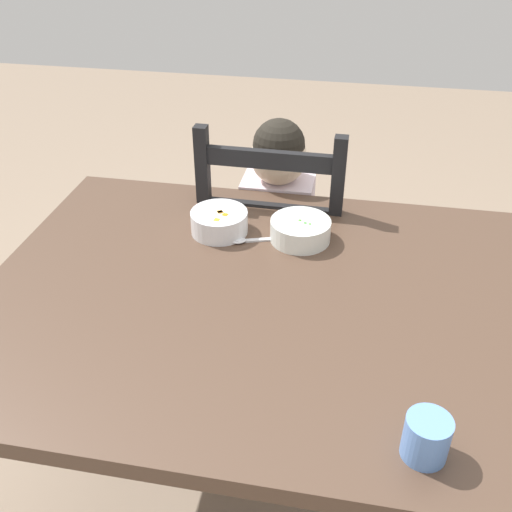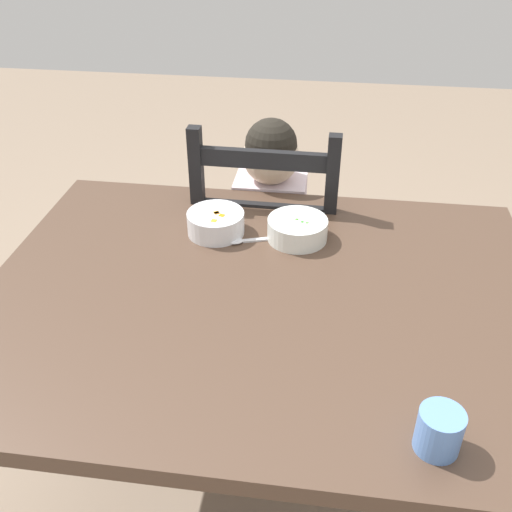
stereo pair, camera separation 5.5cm
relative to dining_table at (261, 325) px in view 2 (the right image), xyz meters
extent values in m
plane|color=gray|center=(0.00, 0.00, -0.64)|extent=(8.00, 8.00, 0.00)
cube|color=#4C372A|center=(0.00, 0.00, 0.08)|extent=(1.28, 0.99, 0.04)
cylinder|color=#4C372A|center=(-0.57, 0.42, -0.29)|extent=(0.07, 0.07, 0.69)
cylinder|color=#4C372A|center=(0.57, 0.42, -0.29)|extent=(0.07, 0.07, 0.69)
cube|color=black|center=(-0.05, 0.59, -0.22)|extent=(0.43, 0.43, 0.02)
cube|color=black|center=(0.15, 0.78, -0.44)|extent=(0.04, 0.04, 0.40)
cube|color=black|center=(-0.23, 0.79, -0.44)|extent=(0.04, 0.04, 0.40)
cube|color=black|center=(0.14, 0.40, -0.44)|extent=(0.04, 0.04, 0.40)
cube|color=black|center=(-0.24, 0.41, -0.44)|extent=(0.04, 0.04, 0.40)
cube|color=black|center=(0.14, 0.40, 0.05)|extent=(0.04, 0.04, 0.54)
cube|color=black|center=(-0.24, 0.41, 0.05)|extent=(0.04, 0.04, 0.54)
cube|color=black|center=(-0.05, 0.40, 0.24)|extent=(0.36, 0.03, 0.05)
cube|color=black|center=(-0.05, 0.40, 0.08)|extent=(0.36, 0.03, 0.05)
cube|color=silver|center=(-0.05, 0.56, -0.05)|extent=(0.22, 0.14, 0.32)
sphere|color=beige|center=(-0.05, 0.56, 0.18)|extent=(0.17, 0.17, 0.17)
sphere|color=black|center=(-0.05, 0.56, 0.22)|extent=(0.16, 0.16, 0.16)
cylinder|color=#3F4C72|center=(-0.10, 0.44, -0.43)|extent=(0.07, 0.07, 0.42)
cylinder|color=#3F4C72|center=(0.01, 0.44, -0.43)|extent=(0.07, 0.07, 0.42)
cylinder|color=silver|center=(-0.18, 0.46, 0.03)|extent=(0.06, 0.24, 0.13)
cylinder|color=silver|center=(0.08, 0.46, 0.03)|extent=(0.06, 0.24, 0.13)
cylinder|color=white|center=(0.06, 0.24, 0.13)|extent=(0.16, 0.16, 0.06)
cylinder|color=white|center=(0.06, 0.24, 0.10)|extent=(0.07, 0.07, 0.01)
cylinder|color=green|center=(0.06, 0.24, 0.13)|extent=(0.13, 0.13, 0.03)
sphere|color=green|center=(0.06, 0.25, 0.15)|extent=(0.01, 0.01, 0.01)
sphere|color=green|center=(0.07, 0.24, 0.15)|extent=(0.01, 0.01, 0.01)
sphere|color=#51993E|center=(0.09, 0.23, 0.15)|extent=(0.01, 0.01, 0.01)
cylinder|color=white|center=(-0.15, 0.24, 0.13)|extent=(0.15, 0.15, 0.06)
cylinder|color=white|center=(-0.15, 0.24, 0.10)|extent=(0.07, 0.07, 0.01)
cylinder|color=orange|center=(-0.15, 0.24, 0.14)|extent=(0.12, 0.12, 0.03)
cube|color=orange|center=(-0.13, 0.23, 0.15)|extent=(0.02, 0.02, 0.01)
cube|color=orange|center=(-0.15, 0.25, 0.15)|extent=(0.02, 0.02, 0.01)
cube|color=orange|center=(-0.15, 0.20, 0.15)|extent=(0.02, 0.02, 0.01)
cube|color=orange|center=(-0.15, 0.24, 0.15)|extent=(0.02, 0.02, 0.01)
cube|color=silver|center=(-0.03, 0.22, 0.10)|extent=(0.09, 0.04, 0.00)
ellipsoid|color=silver|center=(-0.10, 0.20, 0.10)|extent=(0.05, 0.04, 0.01)
cylinder|color=#6090DF|center=(0.34, -0.38, 0.14)|extent=(0.08, 0.08, 0.08)
camera|label=1|loc=(0.19, -1.06, 0.91)|focal=41.44mm
camera|label=2|loc=(0.14, -1.07, 0.91)|focal=41.44mm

